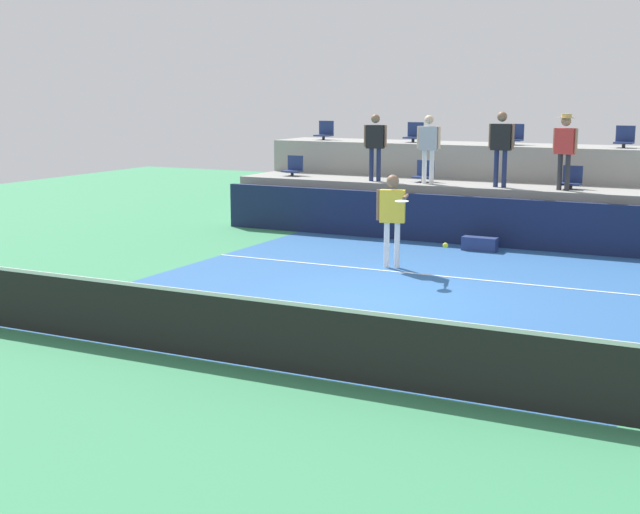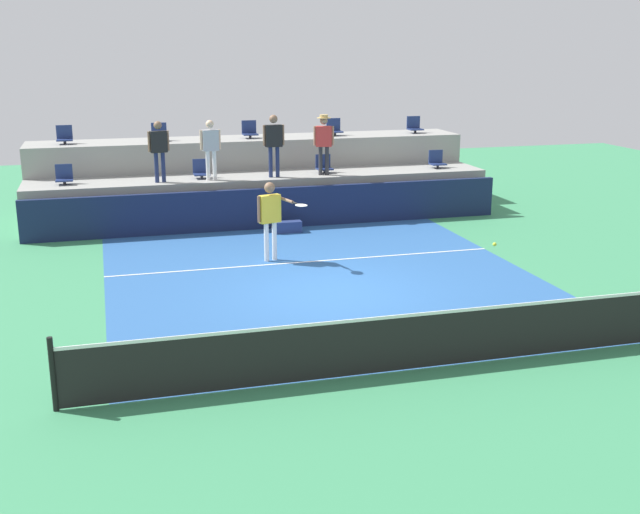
% 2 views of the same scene
% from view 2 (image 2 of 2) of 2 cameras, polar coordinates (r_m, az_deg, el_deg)
% --- Properties ---
extents(ground_plane, '(40.00, 40.00, 0.00)m').
position_cam_2_polar(ground_plane, '(15.84, 1.18, -2.63)').
color(ground_plane, '#388456').
extents(court_inner_paint, '(9.00, 10.00, 0.01)m').
position_cam_2_polar(court_inner_paint, '(16.76, 0.20, -1.61)').
color(court_inner_paint, '#285693').
rests_on(court_inner_paint, ground_plane).
extents(court_service_line, '(9.00, 0.06, 0.00)m').
position_cam_2_polar(court_service_line, '(18.05, -1.00, -0.35)').
color(court_service_line, white).
rests_on(court_service_line, ground_plane).
extents(tennis_net, '(10.48, 0.08, 1.07)m').
position_cam_2_polar(tennis_net, '(12.12, 6.65, -5.96)').
color(tennis_net, black).
rests_on(tennis_net, ground_plane).
extents(sponsor_backboard, '(13.00, 0.16, 1.10)m').
position_cam_2_polar(sponsor_backboard, '(21.34, -3.44, 3.56)').
color(sponsor_backboard, '#141E42').
rests_on(sponsor_backboard, ground_plane).
extents(seating_tier_lower, '(13.00, 1.80, 1.25)m').
position_cam_2_polar(seating_tier_lower, '(22.57, -4.14, 4.39)').
color(seating_tier_lower, gray).
rests_on(seating_tier_lower, ground_plane).
extents(seating_tier_upper, '(13.00, 1.80, 2.10)m').
position_cam_2_polar(seating_tier_upper, '(24.24, -5.01, 6.14)').
color(seating_tier_upper, gray).
rests_on(seating_tier_upper, ground_plane).
extents(stadium_chair_lower_far_left, '(0.44, 0.40, 0.52)m').
position_cam_2_polar(stadium_chair_lower_far_left, '(21.96, -18.06, 5.60)').
color(stadium_chair_lower_far_left, '#2D2D33').
rests_on(stadium_chair_lower_far_left, seating_tier_lower).
extents(stadium_chair_lower_left, '(0.44, 0.40, 0.52)m').
position_cam_2_polar(stadium_chair_lower_left, '(22.09, -8.61, 6.23)').
color(stadium_chair_lower_left, '#2D2D33').
rests_on(stadium_chair_lower_left, seating_tier_lower).
extents(stadium_chair_lower_right, '(0.44, 0.40, 0.52)m').
position_cam_2_polar(stadium_chair_lower_right, '(22.78, 0.28, 6.67)').
color(stadium_chair_lower_right, '#2D2D33').
rests_on(stadium_chair_lower_right, seating_tier_lower).
extents(stadium_chair_lower_far_right, '(0.44, 0.40, 0.52)m').
position_cam_2_polar(stadium_chair_lower_far_right, '(23.96, 8.46, 6.93)').
color(stadium_chair_lower_far_right, '#2D2D33').
rests_on(stadium_chair_lower_far_right, seating_tier_lower).
extents(stadium_chair_upper_far_left, '(0.44, 0.40, 0.52)m').
position_cam_2_polar(stadium_chair_upper_far_left, '(23.63, -18.03, 8.32)').
color(stadium_chair_upper_far_left, '#2D2D33').
rests_on(stadium_chair_upper_far_left, seating_tier_upper).
extents(stadium_chair_upper_left, '(0.44, 0.40, 0.52)m').
position_cam_2_polar(stadium_chair_upper_left, '(23.67, -11.57, 8.77)').
color(stadium_chair_upper_left, '#2D2D33').
rests_on(stadium_chair_upper_left, seating_tier_upper).
extents(stadium_chair_upper_center, '(0.44, 0.40, 0.52)m').
position_cam_2_polar(stadium_chair_upper_center, '(24.00, -5.13, 9.10)').
color(stadium_chair_upper_center, '#2D2D33').
rests_on(stadium_chair_upper_center, seating_tier_upper).
extents(stadium_chair_upper_right, '(0.44, 0.40, 0.52)m').
position_cam_2_polar(stadium_chair_upper_right, '(24.62, 1.04, 9.31)').
color(stadium_chair_upper_right, '#2D2D33').
rests_on(stadium_chair_upper_right, seating_tier_upper).
extents(stadium_chair_upper_far_right, '(0.44, 0.40, 0.52)m').
position_cam_2_polar(stadium_chair_upper_far_right, '(25.50, 6.86, 9.41)').
color(stadium_chair_upper_far_right, '#2D2D33').
rests_on(stadium_chair_upper_far_right, seating_tier_upper).
extents(tennis_player, '(1.01, 1.18, 1.83)m').
position_cam_2_polar(tennis_player, '(17.93, -3.58, 3.23)').
color(tennis_player, white).
rests_on(tennis_player, ground_plane).
extents(spectator_in_white, '(0.58, 0.25, 1.63)m').
position_cam_2_polar(spectator_in_white, '(21.50, -11.61, 7.89)').
color(spectator_in_white, navy).
rests_on(spectator_in_white, seating_tier_lower).
extents(spectator_leaning_on_rail, '(0.58, 0.23, 1.62)m').
position_cam_2_polar(spectator_leaning_on_rail, '(21.64, -7.95, 8.09)').
color(spectator_leaning_on_rail, white).
rests_on(spectator_leaning_on_rail, seating_tier_lower).
extents(spectator_in_grey, '(0.60, 0.24, 1.72)m').
position_cam_2_polar(spectator_in_grey, '(21.93, -3.38, 8.49)').
color(spectator_in_grey, navy).
rests_on(spectator_in_grey, seating_tier_lower).
extents(spectator_with_hat, '(0.58, 0.47, 1.69)m').
position_cam_2_polar(spectator_with_hat, '(22.27, 0.27, 8.59)').
color(spectator_with_hat, '#2D2D33').
rests_on(spectator_with_hat, seating_tier_lower).
extents(tennis_ball, '(0.07, 0.07, 0.07)m').
position_cam_2_polar(tennis_ball, '(13.96, 12.54, 0.90)').
color(tennis_ball, '#CCE033').
extents(equipment_bag, '(0.76, 0.28, 0.30)m').
position_cam_2_polar(equipment_bag, '(20.87, -2.40, 2.19)').
color(equipment_bag, navy).
rests_on(equipment_bag, ground_plane).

